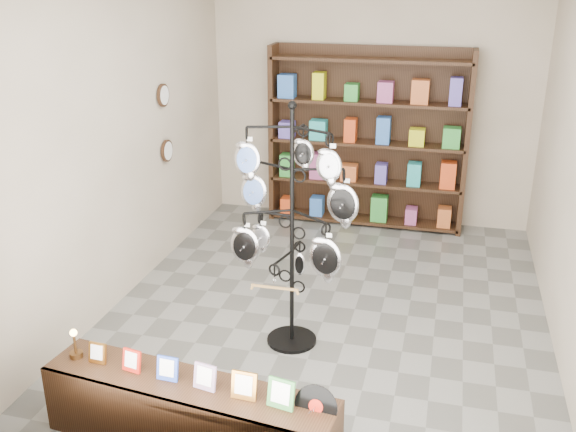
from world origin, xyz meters
name	(u,v)px	position (x,y,z in m)	size (l,w,h in m)	color
ground	(329,306)	(0.00, 0.00, 0.00)	(5.00, 5.00, 0.00)	slate
room_envelope	(334,116)	(0.00, 0.00, 1.85)	(5.00, 5.00, 5.00)	beige
display_tree	(292,211)	(-0.20, -0.70, 1.21)	(1.08, 0.94, 2.10)	black
front_shelf	(189,415)	(-0.54, -2.15, 0.25)	(2.06, 0.64, 0.71)	black
back_shelving	(367,144)	(0.00, 2.30, 1.03)	(2.42, 0.36, 2.20)	black
wall_clocks	(165,123)	(-1.97, 0.80, 1.50)	(0.03, 0.24, 0.84)	black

